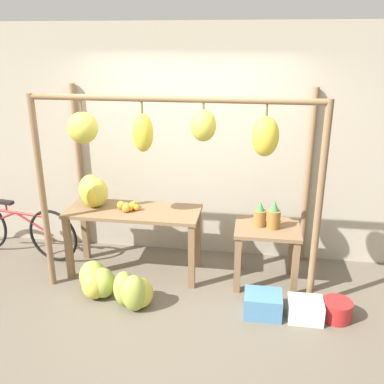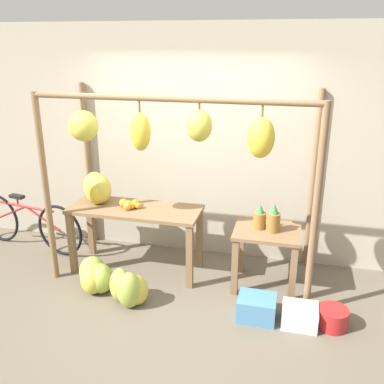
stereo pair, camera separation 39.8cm
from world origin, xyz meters
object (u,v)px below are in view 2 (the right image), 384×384
at_px(banana_pile_ground_left, 96,276).
at_px(fruit_crate_white, 257,308).
at_px(orange_pile, 130,204).
at_px(banana_pile_ground_right, 129,289).
at_px(banana_pile_on_table, 97,189).
at_px(pineapple_cluster, 267,219).
at_px(blue_bucket, 332,318).
at_px(parked_bicycle, 28,223).
at_px(fruit_crate_purple, 300,316).

distance_m(banana_pile_ground_left, fruit_crate_white, 1.76).
bearing_deg(banana_pile_ground_left, orange_pile, 66.84).
bearing_deg(banana_pile_ground_right, banana_pile_on_table, 130.94).
relative_size(orange_pile, pineapple_cluster, 0.86).
height_order(fruit_crate_white, blue_bucket, fruit_crate_white).
relative_size(banana_pile_on_table, banana_pile_ground_right, 0.79).
relative_size(banana_pile_ground_right, fruit_crate_white, 1.33).
distance_m(orange_pile, banana_pile_ground_right, 0.98).
bearing_deg(blue_bucket, parked_bicycle, 168.28).
height_order(banana_pile_ground_left, fruit_crate_purple, banana_pile_ground_left).
bearing_deg(banana_pile_ground_right, fruit_crate_white, 3.34).
height_order(pineapple_cluster, parked_bicycle, pineapple_cluster).
distance_m(pineapple_cluster, fruit_crate_white, 0.93).
relative_size(banana_pile_on_table, orange_pile, 1.45).
height_order(fruit_crate_white, fruit_crate_purple, fruit_crate_white).
bearing_deg(orange_pile, fruit_crate_purple, -18.08).
bearing_deg(orange_pile, banana_pile_on_table, 172.33).
distance_m(pineapple_cluster, fruit_crate_purple, 1.03).
height_order(pineapple_cluster, fruit_crate_white, pineapple_cluster).
distance_m(pineapple_cluster, banana_pile_ground_left, 1.96).
bearing_deg(parked_bicycle, pineapple_cluster, -3.71).
xyz_separation_m(blue_bucket, parked_bicycle, (-3.77, 0.78, 0.26)).
bearing_deg(orange_pile, banana_pile_ground_left, -113.16).
distance_m(pineapple_cluster, parked_bicycle, 3.11).
bearing_deg(fruit_crate_white, blue_bucket, 2.52).
height_order(banana_pile_ground_left, fruit_crate_white, banana_pile_ground_left).
distance_m(banana_pile_ground_right, parked_bicycle, 1.97).
distance_m(parked_bicycle, fruit_crate_purple, 3.57).
bearing_deg(banana_pile_ground_left, parked_bicycle, 150.52).
relative_size(orange_pile, blue_bucket, 0.91).
bearing_deg(banana_pile_ground_left, fruit_crate_white, -2.69).
height_order(banana_pile_ground_right, blue_bucket, banana_pile_ground_right).
xyz_separation_m(blue_bucket, fruit_crate_purple, (-0.31, -0.05, 0.01)).
bearing_deg(banana_pile_on_table, pineapple_cluster, -1.73).
bearing_deg(pineapple_cluster, banana_pile_ground_right, -152.43).
distance_m(banana_pile_on_table, orange_pile, 0.45).
height_order(banana_pile_on_table, banana_pile_ground_right, banana_pile_on_table).
bearing_deg(banana_pile_ground_left, pineapple_cluster, 16.70).
height_order(banana_pile_on_table, blue_bucket, banana_pile_on_table).
distance_m(blue_bucket, parked_bicycle, 3.86).
height_order(orange_pile, pineapple_cluster, pineapple_cluster).
height_order(orange_pile, banana_pile_ground_left, orange_pile).
bearing_deg(pineapple_cluster, fruit_crate_white, -91.54).
xyz_separation_m(orange_pile, pineapple_cluster, (1.55, -0.00, -0.02)).
bearing_deg(banana_pile_ground_right, pineapple_cluster, 27.57).
height_order(parked_bicycle, fruit_crate_purple, parked_bicycle).
xyz_separation_m(banana_pile_on_table, banana_pile_ground_right, (0.65, -0.75, -0.78)).
relative_size(banana_pile_ground_left, banana_pile_ground_right, 1.02).
xyz_separation_m(banana_pile_on_table, fruit_crate_purple, (2.37, -0.69, -0.86)).
bearing_deg(fruit_crate_purple, blue_bucket, 9.07).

